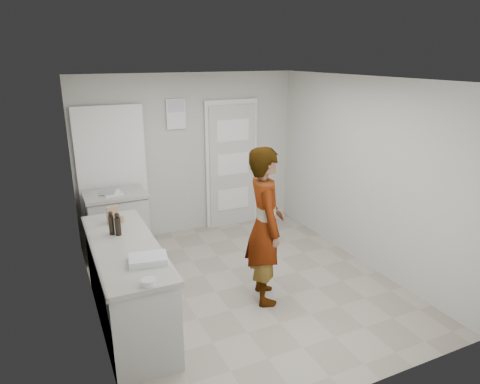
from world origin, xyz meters
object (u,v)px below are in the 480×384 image
person (265,226)px  oil_cruet_b (111,223)px  spice_jar (122,219)px  baking_dish (148,259)px  oil_cruet_a (118,224)px  cake_mix_box (113,215)px  egg_bowl (148,282)px

person → oil_cruet_b: (-1.61, 0.45, 0.14)m
spice_jar → baking_dish: spice_jar is taller
oil_cruet_a → baking_dish: bearing=-79.7°
person → cake_mix_box: person is taller
oil_cruet_a → baking_dish: 0.77m
oil_cruet_a → baking_dish: size_ratio=0.66×
baking_dish → egg_bowl: (-0.09, -0.40, -0.00)m
oil_cruet_b → egg_bowl: (0.10, -1.20, -0.10)m
spice_jar → egg_bowl: bearing=-92.3°
cake_mix_box → egg_bowl: size_ratio=1.63×
person → cake_mix_box: bearing=79.0°
spice_jar → baking_dish: (0.03, -1.10, -0.01)m
oil_cruet_a → egg_bowl: bearing=-87.8°
person → cake_mix_box: (-1.55, 0.77, 0.11)m
person → oil_cruet_a: size_ratio=7.23×
cake_mix_box → oil_cruet_b: (-0.06, -0.32, 0.03)m
baking_dish → egg_bowl: size_ratio=3.12×
oil_cruet_b → baking_dish: 0.83m
person → cake_mix_box: size_ratio=9.09×
person → oil_cruet_b: bearing=89.7°
cake_mix_box → oil_cruet_a: size_ratio=0.80×
person → egg_bowl: person is taller
spice_jar → oil_cruet_b: bearing=-118.1°
oil_cruet_b → egg_bowl: size_ratio=2.13×
spice_jar → oil_cruet_a: 0.37m
spice_jar → oil_cruet_a: bearing=-106.5°
spice_jar → cake_mix_box: bearing=174.4°
cake_mix_box → baking_dish: size_ratio=0.52×
cake_mix_box → oil_cruet_b: bearing=-112.9°
spice_jar → egg_bowl: (-0.06, -1.50, -0.02)m
baking_dish → oil_cruet_b: bearing=103.8°
person → egg_bowl: 1.68m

